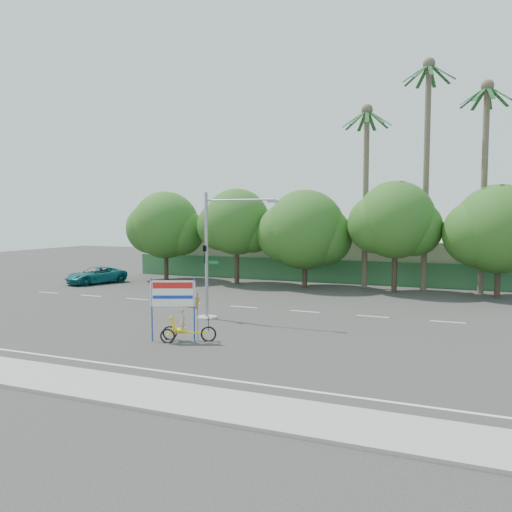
% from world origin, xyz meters
% --- Properties ---
extents(ground, '(120.00, 120.00, 0.00)m').
position_xyz_m(ground, '(0.00, 0.00, 0.00)').
color(ground, '#33302D').
rests_on(ground, ground).
extents(sidewalk_near, '(50.00, 2.40, 0.12)m').
position_xyz_m(sidewalk_near, '(0.00, -7.50, 0.06)').
color(sidewalk_near, gray).
rests_on(sidewalk_near, ground).
extents(fence, '(38.00, 0.08, 2.00)m').
position_xyz_m(fence, '(0.00, 21.50, 1.00)').
color(fence, '#336B3D').
rests_on(fence, ground).
extents(building_left, '(12.00, 8.00, 4.00)m').
position_xyz_m(building_left, '(-10.00, 26.00, 2.00)').
color(building_left, '#BEAF97').
rests_on(building_left, ground).
extents(building_right, '(14.00, 8.00, 3.60)m').
position_xyz_m(building_right, '(8.00, 26.00, 1.80)').
color(building_right, '#BEAF97').
rests_on(building_right, ground).
extents(tree_far_left, '(7.14, 6.00, 7.96)m').
position_xyz_m(tree_far_left, '(-14.05, 18.00, 4.76)').
color(tree_far_left, '#473828').
rests_on(tree_far_left, ground).
extents(tree_left, '(6.66, 5.60, 8.07)m').
position_xyz_m(tree_left, '(-7.05, 18.00, 5.06)').
color(tree_left, '#473828').
rests_on(tree_left, ground).
extents(tree_center, '(7.62, 6.40, 7.85)m').
position_xyz_m(tree_center, '(-1.05, 18.00, 4.47)').
color(tree_center, '#473828').
rests_on(tree_center, ground).
extents(tree_right, '(6.90, 5.80, 8.36)m').
position_xyz_m(tree_right, '(5.95, 18.00, 5.24)').
color(tree_right, '#473828').
rests_on(tree_right, ground).
extents(tree_far_right, '(7.38, 6.20, 7.94)m').
position_xyz_m(tree_far_right, '(12.95, 18.00, 4.64)').
color(tree_far_right, '#473828').
rests_on(tree_far_right, ground).
extents(palm_tall, '(3.73, 3.79, 17.45)m').
position_xyz_m(palm_tall, '(8.00, 19.50, 10.46)').
color(palm_tall, '#70604C').
rests_on(palm_tall, ground).
extents(palm_mid, '(3.73, 3.79, 15.45)m').
position_xyz_m(palm_mid, '(12.00, 19.50, 9.40)').
color(palm_mid, '#70604C').
rests_on(palm_mid, ground).
extents(palm_short, '(3.73, 3.79, 14.45)m').
position_xyz_m(palm_short, '(3.50, 19.50, 8.86)').
color(palm_short, '#70604C').
rests_on(palm_short, ground).
extents(traffic_signal, '(4.72, 1.10, 7.00)m').
position_xyz_m(traffic_signal, '(-2.20, 3.98, 2.92)').
color(traffic_signal, gray).
rests_on(traffic_signal, ground).
extents(trike_billboard, '(2.78, 1.36, 2.92)m').
position_xyz_m(trike_billboard, '(-1.24, -1.06, 1.17)').
color(trike_billboard, black).
rests_on(trike_billboard, ground).
extents(pickup_truck, '(4.14, 5.61, 1.42)m').
position_xyz_m(pickup_truck, '(-18.22, 13.60, 0.71)').
color(pickup_truck, '#0D5A5E').
rests_on(pickup_truck, ground).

